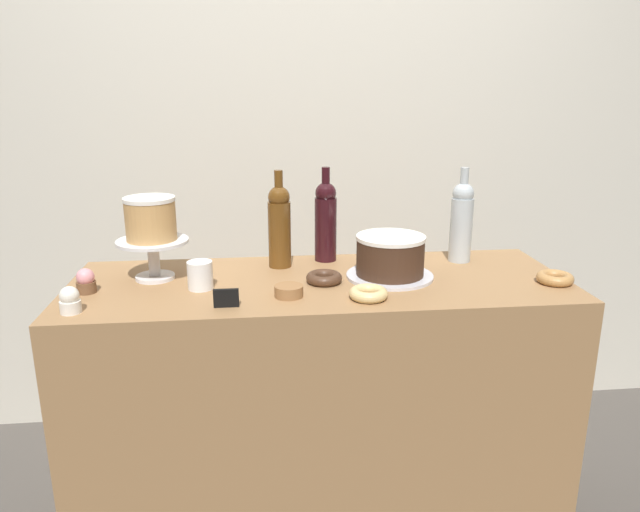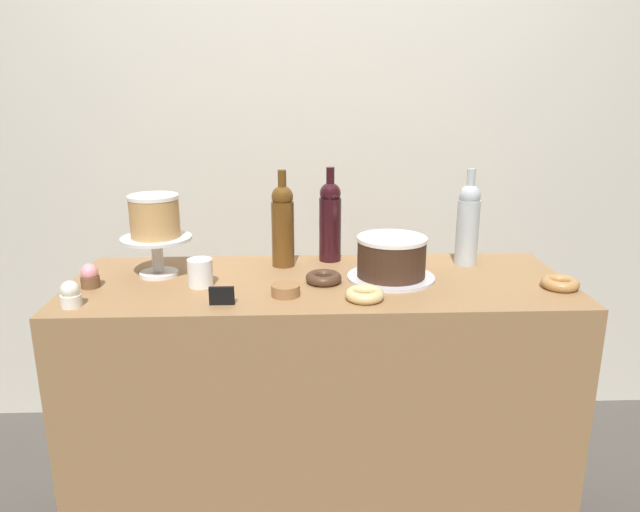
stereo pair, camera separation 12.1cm
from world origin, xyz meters
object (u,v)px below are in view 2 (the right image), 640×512
cake_stand_pedestal (157,249)px  donut_maple (560,283)px  chocolate_round_cake (391,256)px  wine_bottle_amber (283,224)px  cookie_stack (286,290)px  coffee_cup_ceramic (200,273)px  cupcake_vanilla (70,295)px  price_sign_chalkboard (222,296)px  cupcake_strawberry (90,276)px  wine_bottle_clear (468,223)px  wine_bottle_dark_red (330,220)px  white_layer_cake (154,216)px  donut_glazed (365,295)px  donut_chocolate (324,278)px

cake_stand_pedestal → donut_maple: 1.25m
chocolate_round_cake → wine_bottle_amber: wine_bottle_amber is taller
cookie_stack → coffee_cup_ceramic: coffee_cup_ceramic is taller
cupcake_vanilla → price_sign_chalkboard: (0.42, -0.00, -0.01)m
cupcake_vanilla → cupcake_strawberry: same height
wine_bottle_clear → cupcake_vanilla: wine_bottle_clear is taller
wine_bottle_clear → price_sign_chalkboard: 0.88m
wine_bottle_dark_red → price_sign_chalkboard: bearing=-127.5°
chocolate_round_cake → coffee_cup_ceramic: 0.59m
cake_stand_pedestal → cookie_stack: cake_stand_pedestal is taller
coffee_cup_ceramic → cookie_stack: bearing=-20.4°
wine_bottle_clear → price_sign_chalkboard: wine_bottle_clear is taller
white_layer_cake → coffee_cup_ceramic: bearing=-36.3°
cupcake_strawberry → coffee_cup_ceramic: bearing=-0.1°
wine_bottle_amber → donut_glazed: 0.44m
donut_maple → cookie_stack: (-0.83, -0.03, 0.00)m
donut_glazed → white_layer_cake: bearing=158.4°
wine_bottle_amber → wine_bottle_dark_red: bearing=19.8°
cookie_stack → price_sign_chalkboard: bearing=-159.3°
wine_bottle_clear → cookie_stack: wine_bottle_clear is taller
donut_chocolate → coffee_cup_ceramic: coffee_cup_ceramic is taller
cupcake_vanilla → donut_maple: size_ratio=0.66×
cupcake_strawberry → wine_bottle_clear: bearing=9.5°
chocolate_round_cake → donut_chocolate: size_ratio=1.95×
price_sign_chalkboard → cupcake_vanilla: bearing=179.7°
cupcake_strawberry → donut_maple: 1.42m
white_layer_cake → wine_bottle_dark_red: wine_bottle_dark_red is taller
cake_stand_pedestal → coffee_cup_ceramic: (0.15, -0.11, -0.04)m
donut_maple → wine_bottle_dark_red: bearing=154.2°
cookie_stack → price_sign_chalkboard: size_ratio=1.20×
donut_maple → cupcake_vanilla: bearing=-176.2°
cake_stand_pedestal → wine_bottle_clear: 1.03m
donut_maple → cookie_stack: same height
wine_bottle_dark_red → donut_glazed: bearing=-79.2°
cake_stand_pedestal → coffee_cup_ceramic: cake_stand_pedestal is taller
donut_maple → donut_chocolate: bearing=173.5°
wine_bottle_dark_red → cupcake_strawberry: wine_bottle_dark_red is taller
wine_bottle_clear → cake_stand_pedestal: bearing=-175.0°
wine_bottle_clear → coffee_cup_ceramic: (-0.87, -0.20, -0.10)m
chocolate_round_cake → wine_bottle_dark_red: (-0.18, 0.22, 0.07)m
donut_glazed → cookie_stack: 0.23m
donut_maple → donut_glazed: bearing=-172.8°
white_layer_cake → coffee_cup_ceramic: (0.15, -0.11, -0.15)m
donut_glazed → wine_bottle_amber: bearing=124.6°
white_layer_cake → cupcake_strawberry: white_layer_cake is taller
white_layer_cake → wine_bottle_clear: 1.03m
white_layer_cake → donut_glazed: 0.71m
price_sign_chalkboard → wine_bottle_amber: bearing=65.8°
cake_stand_pedestal → chocolate_round_cake: size_ratio=1.02×
coffee_cup_ceramic → wine_bottle_amber: bearing=39.3°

